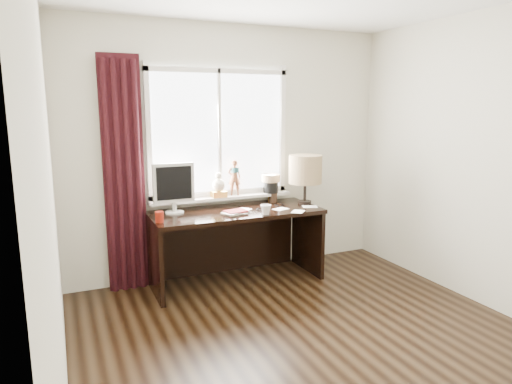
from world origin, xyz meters
name	(u,v)px	position (x,y,z in m)	size (l,w,h in m)	color
floor	(333,358)	(0.00, 0.00, 0.00)	(3.50, 4.00, 0.00)	#2F2012
wall_back	(232,152)	(0.00, 2.00, 1.30)	(3.50, 2.60, 0.00)	beige
wall_left	(51,201)	(-1.75, 0.00, 1.30)	(4.00, 2.60, 0.00)	beige
laptop	(237,212)	(-0.14, 1.51, 0.76)	(0.33, 0.21, 0.03)	silver
mug	(266,209)	(0.10, 1.35, 0.80)	(0.10, 0.10, 0.10)	white
red_cup	(159,217)	(-0.90, 1.47, 0.80)	(0.07, 0.07, 0.10)	maroon
window	(222,152)	(-0.13, 1.95, 1.31)	(1.52, 0.22, 1.40)	white
curtain	(124,177)	(-1.13, 1.91, 1.12)	(0.38, 0.09, 2.25)	black
desk	(233,232)	(-0.10, 1.73, 0.51)	(1.70, 0.70, 0.75)	black
monitor	(174,185)	(-0.69, 1.76, 1.03)	(0.40, 0.18, 0.49)	beige
notebook_stack	(235,212)	(-0.16, 1.50, 0.77)	(0.26, 0.23, 0.03)	beige
brush_holder	(273,196)	(0.42, 1.85, 0.81)	(0.09, 0.09, 0.25)	black
icon_frame	(272,195)	(0.43, 1.89, 0.81)	(0.10, 0.02, 0.13)	gold
table_lamp	(305,170)	(0.69, 1.64, 1.11)	(0.35, 0.35, 0.52)	black
loose_papers	(296,209)	(0.48, 1.44, 0.75)	(0.51, 0.34, 0.00)	white
desk_cables	(262,208)	(0.17, 1.61, 0.75)	(0.61, 0.28, 0.01)	black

